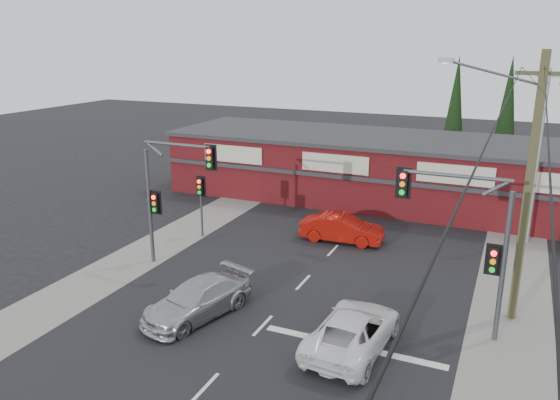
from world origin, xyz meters
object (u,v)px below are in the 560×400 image
at_px(shop_building, 368,167).
at_px(utility_pole, 525,182).
at_px(silver_suv, 197,299).
at_px(white_suv, 353,330).
at_px(red_sedan, 342,228).

bearing_deg(shop_building, utility_pole, -56.24).
relative_size(silver_suv, utility_pole, 0.48).
xyz_separation_m(silver_suv, shop_building, (1.65, 18.73, 1.44)).
distance_m(white_suv, utility_pole, 8.15).
distance_m(silver_suv, red_sedan, 10.40).
xyz_separation_m(white_suv, shop_building, (-4.50, 18.55, 1.45)).
bearing_deg(silver_suv, utility_pole, 38.92).
xyz_separation_m(white_suv, utility_pole, (4.86, 4.55, 4.71)).
relative_size(white_suv, shop_building, 0.18).
xyz_separation_m(red_sedan, utility_pole, (8.39, -5.33, 4.68)).
xyz_separation_m(silver_suv, utility_pole, (11.01, 4.73, 4.70)).
height_order(silver_suv, utility_pole, utility_pole).
bearing_deg(white_suv, shop_building, -72.33).
bearing_deg(red_sedan, white_suv, -163.59).
distance_m(white_suv, shop_building, 19.14).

